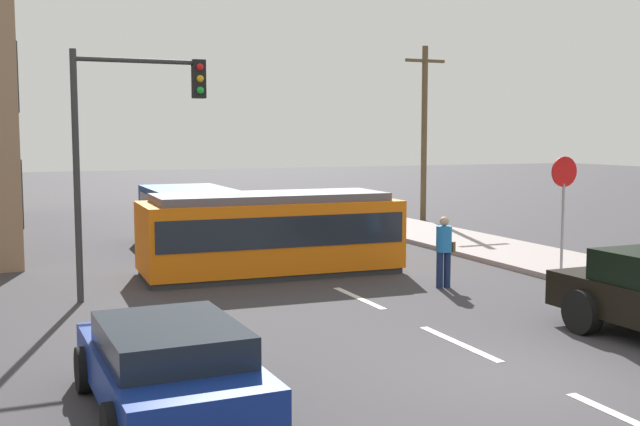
{
  "coord_description": "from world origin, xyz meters",
  "views": [
    {
      "loc": [
        -7.14,
        -8.99,
        3.55
      ],
      "look_at": [
        -0.19,
        7.73,
        1.72
      ],
      "focal_mm": 43.35,
      "sensor_mm": 36.0,
      "label": 1
    }
  ],
  "objects": [
    {
      "name": "ground_plane",
      "position": [
        0.0,
        10.0,
        0.0
      ],
      "size": [
        120.0,
        120.0,
        0.0
      ],
      "primitive_type": "plane",
      "color": "#38363A"
    },
    {
      "name": "sidewalk_curb_right",
      "position": [
        6.8,
        6.0,
        0.07
      ],
      "size": [
        3.2,
        36.0,
        0.14
      ],
      "primitive_type": "cube",
      "color": "gray",
      "rests_on": "ground"
    },
    {
      "name": "lane_stripe_0",
      "position": [
        0.0,
        -2.0,
        0.01
      ],
      "size": [
        0.16,
        2.4,
        0.01
      ],
      "primitive_type": "cube",
      "color": "silver",
      "rests_on": "ground"
    },
    {
      "name": "lane_stripe_1",
      "position": [
        0.0,
        2.0,
        0.01
      ],
      "size": [
        0.16,
        2.4,
        0.01
      ],
      "primitive_type": "cube",
      "color": "silver",
      "rests_on": "ground"
    },
    {
      "name": "lane_stripe_2",
      "position": [
        0.0,
        6.0,
        0.01
      ],
      "size": [
        0.16,
        2.4,
        0.01
      ],
      "primitive_type": "cube",
      "color": "silver",
      "rests_on": "ground"
    },
    {
      "name": "lane_stripe_3",
      "position": [
        0.0,
        15.6,
        0.01
      ],
      "size": [
        0.16,
        2.4,
        0.01
      ],
      "primitive_type": "cube",
      "color": "silver",
      "rests_on": "ground"
    },
    {
      "name": "lane_stripe_4",
      "position": [
        0.0,
        21.6,
        0.01
      ],
      "size": [
        0.16,
        2.4,
        0.01
      ],
      "primitive_type": "cube",
      "color": "silver",
      "rests_on": "ground"
    },
    {
      "name": "streetcar_tram",
      "position": [
        -0.79,
        9.6,
        1.08
      ],
      "size": [
        6.58,
        2.72,
        2.08
      ],
      "color": "orange",
      "rests_on": "ground"
    },
    {
      "name": "city_bus",
      "position": [
        -1.57,
        14.86,
        1.07
      ],
      "size": [
        2.6,
        5.62,
        1.86
      ],
      "color": "navy",
      "rests_on": "ground"
    },
    {
      "name": "pedestrian_crossing",
      "position": [
        2.33,
        6.29,
        0.94
      ],
      "size": [
        0.48,
        0.36,
        1.67
      ],
      "color": "#18254D",
      "rests_on": "ground"
    },
    {
      "name": "parked_sedan_near",
      "position": [
        -5.24,
        0.64,
        0.62
      ],
      "size": [
        2.08,
        4.11,
        1.19
      ],
      "color": "navy",
      "rests_on": "ground"
    },
    {
      "name": "stop_sign",
      "position": [
        5.87,
        6.43,
        2.19
      ],
      "size": [
        0.76,
        0.07,
        2.88
      ],
      "color": "gray",
      "rests_on": "sidewalk_curb_right"
    },
    {
      "name": "traffic_light_mast",
      "position": [
        -4.57,
        7.91,
        3.72
      ],
      "size": [
        2.85,
        0.33,
        5.33
      ],
      "color": "#333333",
      "rests_on": "ground"
    },
    {
      "name": "utility_pole_mid",
      "position": [
        9.16,
        19.0,
        3.77
      ],
      "size": [
        1.8,
        0.24,
        7.18
      ],
      "color": "brown",
      "rests_on": "ground"
    }
  ]
}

